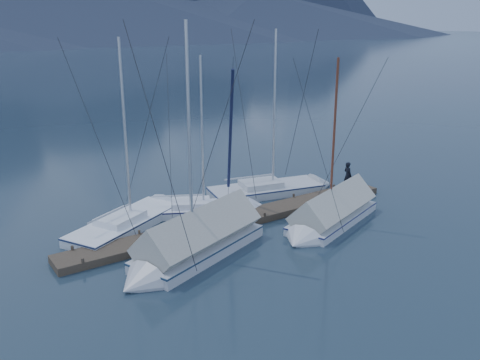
% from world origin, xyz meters
% --- Properties ---
extents(ground, '(1000.00, 1000.00, 0.00)m').
position_xyz_m(ground, '(0.00, 0.00, 0.00)').
color(ground, '#152330').
rests_on(ground, ground).
extents(dock, '(18.00, 1.50, 0.54)m').
position_xyz_m(dock, '(0.00, 2.00, 0.11)').
color(dock, '#382D23').
rests_on(dock, ground).
extents(mooring_posts, '(15.12, 1.52, 0.35)m').
position_xyz_m(mooring_posts, '(-0.50, 2.00, 0.35)').
color(mooring_posts, '#382D23').
rests_on(mooring_posts, ground).
extents(sailboat_open_left, '(7.46, 5.30, 9.74)m').
position_xyz_m(sailboat_open_left, '(-4.13, 4.94, 0.17)').
color(sailboat_open_left, white).
rests_on(sailboat_open_left, ground).
extents(sailboat_open_mid, '(6.76, 4.66, 8.78)m').
position_xyz_m(sailboat_open_mid, '(-0.39, 3.97, 0.15)').
color(sailboat_open_mid, silver).
rests_on(sailboat_open_mid, ground).
extents(sailboat_open_right, '(7.88, 3.80, 10.05)m').
position_xyz_m(sailboat_open_right, '(4.63, 4.60, 0.18)').
color(sailboat_open_right, silver).
rests_on(sailboat_open_right, ground).
extents(sailboat_covered_near, '(7.11, 4.20, 8.86)m').
position_xyz_m(sailboat_covered_near, '(3.35, -0.69, 0.44)').
color(sailboat_covered_near, silver).
rests_on(sailboat_covered_near, ground).
extents(sailboat_covered_far, '(7.81, 4.69, 10.51)m').
position_xyz_m(sailboat_covered_far, '(-3.95, -0.16, 0.51)').
color(sailboat_covered_far, silver).
rests_on(sailboat_covered_far, ground).
extents(person, '(0.43, 0.60, 1.57)m').
position_xyz_m(person, '(7.50, 2.16, 1.12)').
color(person, black).
rests_on(person, dock).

